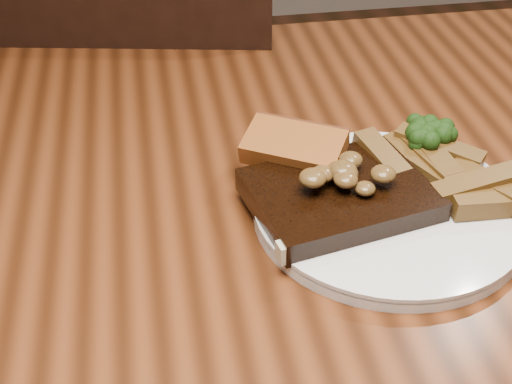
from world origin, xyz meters
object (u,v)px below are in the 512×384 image
(steak, at_px, (339,196))
(plate, at_px, (388,211))
(chair_far, at_px, (152,150))
(garlic_bread, at_px, (293,163))
(dining_table, at_px, (263,281))
(potato_wedges, at_px, (441,183))

(steak, bearing_deg, plate, -22.20)
(chair_far, relative_size, garlic_bread, 8.91)
(dining_table, distance_m, garlic_bread, 0.13)
(dining_table, distance_m, steak, 0.14)
(steak, bearing_deg, potato_wedges, -9.62)
(potato_wedges, bearing_deg, garlic_bread, 155.75)
(chair_far, relative_size, steak, 5.35)
(chair_far, bearing_deg, dining_table, 112.14)
(plate, distance_m, potato_wedges, 0.06)
(dining_table, bearing_deg, chair_far, 101.11)
(dining_table, height_order, steak, steak)
(chair_far, bearing_deg, garlic_bread, 117.63)
(steak, bearing_deg, dining_table, 154.97)
(dining_table, bearing_deg, plate, -12.00)
(chair_far, xyz_separation_m, steak, (0.18, -0.55, 0.28))
(chair_far, xyz_separation_m, plate, (0.22, -0.56, 0.26))
(garlic_bread, bearing_deg, steak, -33.93)
(plate, xyz_separation_m, garlic_bread, (-0.08, 0.07, 0.02))
(plate, height_order, steak, steak)
(chair_far, bearing_deg, potato_wedges, 128.21)
(chair_far, bearing_deg, steak, 118.76)
(chair_far, distance_m, garlic_bread, 0.58)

